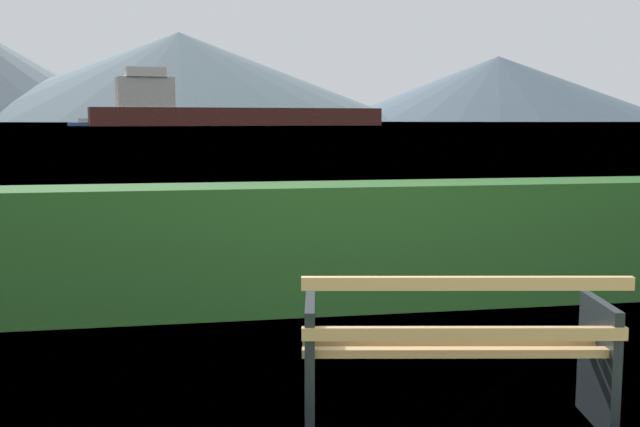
% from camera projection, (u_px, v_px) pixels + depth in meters
% --- Properties ---
extents(ground_plane, '(1400.00, 1400.00, 0.00)m').
position_uv_depth(ground_plane, '(452.00, 422.00, 4.14)').
color(ground_plane, olive).
extents(water_surface, '(620.00, 620.00, 0.00)m').
position_uv_depth(water_surface, '(182.00, 123.00, 305.92)').
color(water_surface, '#6B8EA3').
rests_on(water_surface, ground_plane).
extents(park_bench, '(1.69, 0.84, 0.87)m').
position_uv_depth(park_bench, '(456.00, 350.00, 4.03)').
color(park_bench, tan).
rests_on(park_bench, ground_plane).
extents(hedge_row, '(6.02, 0.72, 1.07)m').
position_uv_depth(hedge_row, '(347.00, 245.00, 6.67)').
color(hedge_row, '#285B23').
rests_on(hedge_row, ground_plane).
extents(cargo_ship_large, '(72.20, 20.31, 13.50)m').
position_uv_depth(cargo_ship_large, '(218.00, 110.00, 185.84)').
color(cargo_ship_large, '#471E19').
rests_on(cargo_ship_large, water_surface).
extents(fishing_boat_near, '(8.72, 6.17, 1.79)m').
position_uv_depth(fishing_boat_near, '(86.00, 123.00, 180.78)').
color(fishing_boat_near, '#335693').
rests_on(fishing_boat_near, water_surface).
extents(distant_hills, '(692.02, 334.38, 89.60)m').
position_uv_depth(distant_hills, '(120.00, 70.00, 548.93)').
color(distant_hills, gray).
rests_on(distant_hills, ground_plane).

